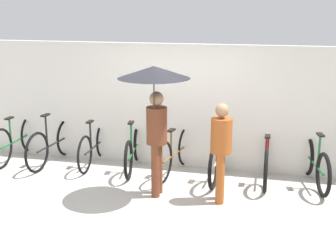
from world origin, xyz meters
TOP-DOWN VIEW (x-y plane):
  - ground_plane at (0.00, 0.00)m, footprint 30.00×30.00m
  - back_wall at (0.00, 1.95)m, footprint 14.32×0.12m
  - parked_bicycle_0 at (-3.16, 1.52)m, footprint 0.44×1.85m
  - parked_bicycle_1 at (-2.37, 1.47)m, footprint 0.44×1.79m
  - parked_bicycle_2 at (-1.58, 1.59)m, footprint 0.44×1.67m
  - parked_bicycle_3 at (-0.79, 1.52)m, footprint 0.47×1.72m
  - parked_bicycle_4 at (0.00, 1.49)m, footprint 0.46×1.78m
  - parked_bicycle_5 at (0.79, 1.48)m, footprint 0.44×1.84m
  - parked_bicycle_6 at (1.58, 1.50)m, footprint 0.44×1.68m
  - parked_bicycle_7 at (2.37, 1.53)m, footprint 0.53×1.67m
  - pedestrian_leading at (-0.05, 0.37)m, footprint 1.07×1.07m
  - pedestrian_center at (0.94, 0.46)m, footprint 0.32×0.32m

SIDE VIEW (x-z plane):
  - ground_plane at x=0.00m, z-range 0.00..0.00m
  - parked_bicycle_6 at x=1.58m, z-range -0.13..0.85m
  - parked_bicycle_3 at x=-0.79m, z-range -0.17..0.90m
  - parked_bicycle_2 at x=-1.58m, z-range -0.17..0.91m
  - parked_bicycle_7 at x=2.37m, z-range -0.17..0.91m
  - parked_bicycle_4 at x=0.00m, z-range -0.12..0.89m
  - parked_bicycle_5 at x=0.79m, z-range -0.12..0.89m
  - parked_bicycle_1 at x=-2.37m, z-range -0.15..0.93m
  - parked_bicycle_0 at x=-3.16m, z-range -0.13..0.92m
  - pedestrian_center at x=0.94m, z-range 0.12..1.64m
  - back_wall at x=0.00m, z-range 0.00..2.26m
  - pedestrian_leading at x=-0.05m, z-range 0.62..2.67m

